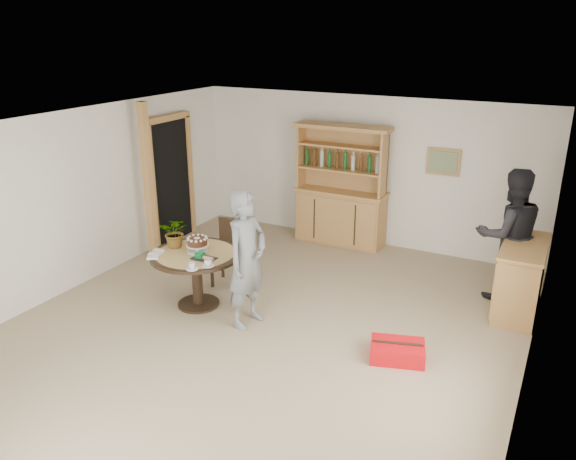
{
  "coord_description": "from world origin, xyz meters",
  "views": [
    {
      "loc": [
        3.13,
        -5.26,
        3.55
      ],
      "look_at": [
        -0.05,
        0.81,
        1.05
      ],
      "focal_mm": 35.0,
      "sensor_mm": 36.0,
      "label": 1
    }
  ],
  "objects_px": {
    "sideboard": "(521,278)",
    "dining_chair": "(230,248)",
    "adult_person": "(509,235)",
    "red_suitcase": "(397,351)",
    "hutch": "(341,204)",
    "teen_boy": "(247,260)",
    "dining_table": "(196,264)"
  },
  "relations": [
    {
      "from": "dining_table",
      "to": "adult_person",
      "type": "relative_size",
      "value": 0.65
    },
    {
      "from": "dining_table",
      "to": "dining_chair",
      "type": "distance_m",
      "value": 0.83
    },
    {
      "from": "dining_chair",
      "to": "adult_person",
      "type": "xyz_separation_m",
      "value": [
        3.6,
        1.3,
        0.38
      ]
    },
    {
      "from": "teen_boy",
      "to": "adult_person",
      "type": "relative_size",
      "value": 0.94
    },
    {
      "from": "adult_person",
      "to": "red_suitcase",
      "type": "relative_size",
      "value": 2.65
    },
    {
      "from": "sideboard",
      "to": "dining_chair",
      "type": "distance_m",
      "value": 3.96
    },
    {
      "from": "hutch",
      "to": "red_suitcase",
      "type": "bearing_deg",
      "value": -57.21
    },
    {
      "from": "sideboard",
      "to": "adult_person",
      "type": "relative_size",
      "value": 0.69
    },
    {
      "from": "adult_person",
      "to": "red_suitcase",
      "type": "bearing_deg",
      "value": 40.78
    },
    {
      "from": "dining_chair",
      "to": "teen_boy",
      "type": "xyz_separation_m",
      "value": [
        0.86,
        -0.93,
        0.33
      ]
    },
    {
      "from": "teen_boy",
      "to": "adult_person",
      "type": "distance_m",
      "value": 3.53
    },
    {
      "from": "hutch",
      "to": "teen_boy",
      "type": "height_order",
      "value": "hutch"
    },
    {
      "from": "dining_table",
      "to": "red_suitcase",
      "type": "relative_size",
      "value": 1.73
    },
    {
      "from": "hutch",
      "to": "red_suitcase",
      "type": "xyz_separation_m",
      "value": [
        1.99,
        -3.09,
        -0.59
      ]
    },
    {
      "from": "dining_chair",
      "to": "adult_person",
      "type": "relative_size",
      "value": 0.51
    },
    {
      "from": "teen_boy",
      "to": "adult_person",
      "type": "height_order",
      "value": "adult_person"
    },
    {
      "from": "teen_boy",
      "to": "sideboard",
      "type": "bearing_deg",
      "value": -49.66
    },
    {
      "from": "sideboard",
      "to": "dining_table",
      "type": "xyz_separation_m",
      "value": [
        -3.82,
        -1.81,
        0.13
      ]
    },
    {
      "from": "adult_person",
      "to": "red_suitcase",
      "type": "xyz_separation_m",
      "value": [
        -0.81,
        -2.17,
        -0.82
      ]
    },
    {
      "from": "teen_boy",
      "to": "hutch",
      "type": "bearing_deg",
      "value": 8.77
    },
    {
      "from": "sideboard",
      "to": "dining_chair",
      "type": "height_order",
      "value": "dining_chair"
    },
    {
      "from": "hutch",
      "to": "sideboard",
      "type": "distance_m",
      "value": 3.29
    },
    {
      "from": "sideboard",
      "to": "teen_boy",
      "type": "bearing_deg",
      "value": -147.23
    },
    {
      "from": "sideboard",
      "to": "dining_chair",
      "type": "bearing_deg",
      "value": -165.59
    },
    {
      "from": "sideboard",
      "to": "dining_chair",
      "type": "relative_size",
      "value": 1.33
    },
    {
      "from": "hutch",
      "to": "adult_person",
      "type": "xyz_separation_m",
      "value": [
        2.8,
        -0.92,
        0.23
      ]
    },
    {
      "from": "hutch",
      "to": "sideboard",
      "type": "bearing_deg",
      "value": -22.21
    },
    {
      "from": "adult_person",
      "to": "sideboard",
      "type": "bearing_deg",
      "value": 98.31
    },
    {
      "from": "red_suitcase",
      "to": "dining_chair",
      "type": "bearing_deg",
      "value": 145.55
    },
    {
      "from": "red_suitcase",
      "to": "teen_boy",
      "type": "bearing_deg",
      "value": 164.71
    },
    {
      "from": "teen_boy",
      "to": "adult_person",
      "type": "xyz_separation_m",
      "value": [
        2.73,
        2.23,
        0.05
      ]
    },
    {
      "from": "hutch",
      "to": "red_suitcase",
      "type": "distance_m",
      "value": 3.72
    }
  ]
}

